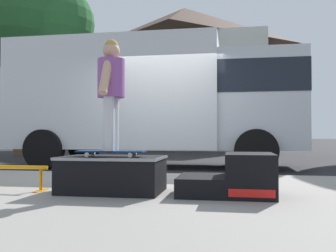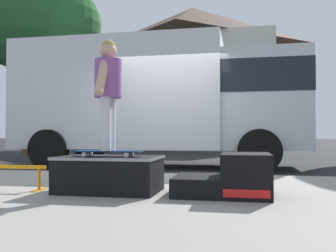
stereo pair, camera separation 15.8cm
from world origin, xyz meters
name	(u,v)px [view 2 (the right image)]	position (x,y,z in m)	size (l,w,h in m)	color
ground_plane	(158,177)	(0.00, 0.00, 0.00)	(140.00, 140.00, 0.00)	black
sidewalk_slab	(95,202)	(0.00, -3.00, 0.06)	(50.00, 5.00, 0.12)	gray
skate_box	(110,173)	(0.04, -2.68, 0.34)	(1.15, 0.74, 0.41)	black
kicker_ramp	(231,178)	(1.42, -2.68, 0.31)	(1.03, 0.73, 0.46)	black
skateboard	(108,152)	(0.04, -2.73, 0.59)	(0.78, 0.21, 0.07)	navy
skater_kid	(108,85)	(0.04, -2.73, 1.35)	(0.31, 0.66, 1.27)	silver
box_truck	(161,98)	(-0.43, 2.20, 1.70)	(6.91, 2.63, 3.05)	silver
street_tree_main	(37,15)	(-6.11, 5.99, 5.34)	(5.10, 4.64, 7.81)	brown
house_behind	(192,77)	(-1.33, 15.03, 4.24)	(9.54, 8.23, 8.40)	silver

